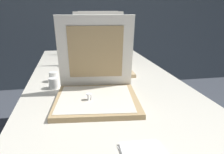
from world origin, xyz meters
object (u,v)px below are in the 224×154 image
at_px(pizza_box_back, 103,51).
at_px(cup_white_near_center, 54,83).
at_px(napkin_pile, 144,154).
at_px(pizza_box_front, 96,89).
at_px(cup_white_mid, 54,77).
at_px(pizza_box_middle, 102,62).
at_px(cup_white_far, 67,63).
at_px(table, 104,86).

bearing_deg(pizza_box_back, cup_white_near_center, -119.18).
xyz_separation_m(pizza_box_back, napkin_pile, (-0.09, -1.43, -0.05)).
relative_size(pizza_box_front, pizza_box_back, 0.94).
distance_m(cup_white_mid, napkin_pile, 0.84).
relative_size(pizza_box_back, napkin_pile, 2.86).
xyz_separation_m(pizza_box_middle, cup_white_mid, (-0.32, -0.22, -0.03)).
bearing_deg(pizza_box_front, pizza_box_back, 85.92).
bearing_deg(cup_white_far, table, -58.40).
bearing_deg(napkin_pile, cup_white_far, 101.21).
height_order(pizza_box_front, cup_white_far, pizza_box_front).
bearing_deg(cup_white_mid, pizza_box_middle, 33.88).
xyz_separation_m(table, napkin_pile, (-0.00, -0.78, 0.05)).
distance_m(pizza_box_front, cup_white_near_center, 0.29).
bearing_deg(pizza_box_front, cup_white_far, 107.67).
bearing_deg(cup_white_near_center, pizza_box_front, -44.38).
bearing_deg(cup_white_mid, pizza_box_front, -56.78).
xyz_separation_m(table, pizza_box_front, (-0.09, -0.32, 0.10)).
bearing_deg(pizza_box_middle, table, -93.76).
xyz_separation_m(pizza_box_front, cup_white_near_center, (-0.21, 0.21, -0.03)).
distance_m(pizza_box_middle, cup_white_near_center, 0.47).
bearing_deg(napkin_pile, table, 89.98).
bearing_deg(pizza_box_middle, cup_white_mid, -144.81).
height_order(pizza_box_back, cup_white_near_center, pizza_box_back).
relative_size(cup_white_near_center, cup_white_far, 1.00).
distance_m(pizza_box_front, napkin_pile, 0.47).
bearing_deg(pizza_box_front, napkin_pile, -73.31).
relative_size(pizza_box_middle, cup_white_near_center, 7.21).
height_order(cup_white_near_center, cup_white_far, same).
height_order(cup_white_far, napkin_pile, cup_white_far).
bearing_deg(table, cup_white_far, 121.60).
height_order(table, pizza_box_front, pizza_box_front).
bearing_deg(cup_white_far, cup_white_mid, -101.47).
xyz_separation_m(pizza_box_back, cup_white_mid, (-0.39, -0.65, -0.03)).
height_order(cup_white_near_center, cup_white_mid, same).
height_order(pizza_box_middle, cup_white_near_center, pizza_box_middle).
xyz_separation_m(table, cup_white_far, (-0.23, 0.37, 0.08)).
relative_size(pizza_box_front, pizza_box_middle, 0.99).
relative_size(cup_white_near_center, cup_white_mid, 1.00).
distance_m(cup_white_near_center, cup_white_mid, 0.13).
bearing_deg(cup_white_far, napkin_pile, -78.79).
bearing_deg(cup_white_mid, table, -1.32).
bearing_deg(cup_white_mid, pizza_box_back, 58.89).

